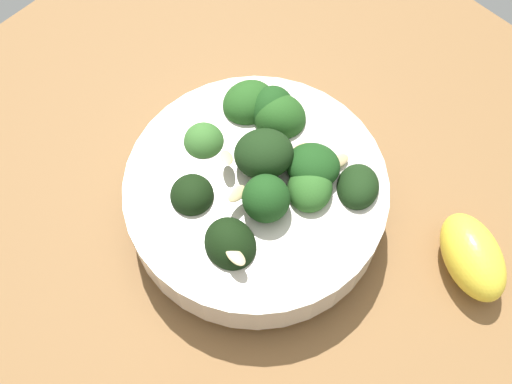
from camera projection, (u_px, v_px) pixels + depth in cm
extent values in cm
cube|color=brown|center=(254.00, 215.00, 58.38)|extent=(62.42, 62.42, 4.81)
cylinder|color=silver|center=(256.00, 210.00, 55.22)|extent=(11.23, 11.23, 1.31)
cylinder|color=silver|center=(256.00, 196.00, 52.87)|extent=(20.43, 20.43, 3.94)
cylinder|color=beige|center=(256.00, 187.00, 51.47)|extent=(17.24, 17.24, 0.80)
cylinder|color=#4A8F3C|center=(271.00, 123.00, 55.59)|extent=(1.96, 1.90, 1.79)
ellipsoid|color=#194216|center=(272.00, 109.00, 53.83)|extent=(5.58, 5.13, 4.96)
cylinder|color=#2F662B|center=(249.00, 116.00, 55.90)|extent=(2.20, 2.03, 1.77)
ellipsoid|color=#23511C|center=(249.00, 103.00, 54.23)|extent=(4.74, 5.19, 3.57)
cylinder|color=#2F662B|center=(194.00, 205.00, 52.07)|extent=(1.32, 1.43, 1.86)
ellipsoid|color=black|center=(192.00, 195.00, 50.57)|extent=(5.48, 5.13, 4.22)
cylinder|color=#3C7A32|center=(264.00, 166.00, 51.92)|extent=(1.99, 2.03, 1.60)
ellipsoid|color=black|center=(264.00, 154.00, 50.32)|extent=(6.92, 6.47, 5.13)
cylinder|color=#3C7A32|center=(205.00, 151.00, 54.22)|extent=(1.61, 1.57, 1.36)
ellipsoid|color=#386B2B|center=(204.00, 142.00, 52.94)|extent=(4.97, 4.60, 3.71)
cylinder|color=#589D47|center=(311.00, 176.00, 52.25)|extent=(2.02, 1.88, 1.45)
ellipsoid|color=#194216|center=(313.00, 166.00, 50.83)|extent=(5.88, 6.10, 3.73)
cylinder|color=#4A8F3C|center=(231.00, 253.00, 50.18)|extent=(1.94, 2.03, 1.38)
ellipsoid|color=black|center=(230.00, 244.00, 48.75)|extent=(5.61, 5.22, 5.30)
cylinder|color=#3C7A32|center=(355.00, 196.00, 52.51)|extent=(1.46, 1.58, 1.12)
ellipsoid|color=black|center=(357.00, 187.00, 51.07)|extent=(6.03, 5.54, 5.10)
cylinder|color=#589D47|center=(279.00, 128.00, 54.94)|extent=(2.06, 1.94, 1.39)
ellipsoid|color=#23511C|center=(280.00, 117.00, 53.53)|extent=(6.30, 6.73, 5.58)
cylinder|color=#3C7A32|center=(245.00, 114.00, 56.30)|extent=(1.93, 1.65, 1.75)
ellipsoid|color=black|center=(245.00, 102.00, 54.73)|extent=(4.94, 5.02, 4.02)
cylinder|color=#3C7A32|center=(266.00, 210.00, 50.64)|extent=(2.25, 2.08, 1.86)
ellipsoid|color=#194216|center=(266.00, 198.00, 48.88)|extent=(5.66, 5.01, 4.66)
cylinder|color=#3C7A32|center=(308.00, 198.00, 51.86)|extent=(2.02, 2.00, 1.63)
ellipsoid|color=#2D6023|center=(310.00, 188.00, 50.30)|extent=(5.30, 5.43, 3.29)
ellipsoid|color=#DBBC84|center=(226.00, 157.00, 50.32)|extent=(2.03, 1.83, 1.21)
ellipsoid|color=#DBBC84|center=(237.00, 194.00, 48.97)|extent=(1.11, 1.85, 0.97)
ellipsoid|color=#DBBC84|center=(302.00, 150.00, 51.64)|extent=(1.86, 1.90, 1.33)
ellipsoid|color=#DBBC84|center=(338.00, 161.00, 51.40)|extent=(1.44, 2.00, 0.84)
ellipsoid|color=#DBBC84|center=(236.00, 256.00, 46.84)|extent=(1.88, 1.16, 0.52)
ellipsoid|color=yellow|center=(472.00, 257.00, 51.69)|extent=(8.50, 7.20, 4.43)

